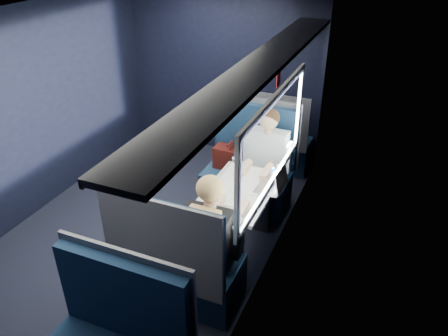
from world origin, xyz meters
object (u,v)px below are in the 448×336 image
at_px(seat_bay_far, 179,267).
at_px(seat_row_front, 272,142).
at_px(table, 236,196).
at_px(man, 265,161).
at_px(laptop, 275,183).
at_px(cup, 279,170).
at_px(bottle_small, 273,178).
at_px(seat_bay_near, 248,172).
at_px(woman, 213,234).

bearing_deg(seat_bay_far, seat_row_front, 90.00).
bearing_deg(table, man, 84.48).
xyz_separation_m(laptop, cup, (-0.04, 0.29, -0.02)).
bearing_deg(bottle_small, seat_row_front, 106.82).
distance_m(seat_bay_near, woman, 1.63).
xyz_separation_m(table, cup, (0.30, 0.44, 0.13)).
bearing_deg(seat_row_front, man, -77.17).
bearing_deg(woman, seat_bay_near, 99.46).
xyz_separation_m(man, cup, (0.23, -0.26, 0.07)).
distance_m(seat_bay_near, bottle_small, 0.92).
xyz_separation_m(table, man, (0.07, 0.70, 0.06)).
bearing_deg(bottle_small, seat_bay_near, 126.61).
xyz_separation_m(woman, laptop, (0.27, 0.86, 0.08)).
height_order(man, bottle_small, man).
xyz_separation_m(seat_bay_far, woman, (0.25, 0.17, 0.31)).
distance_m(seat_bay_far, seat_row_front, 2.67).
height_order(seat_bay_far, cup, seat_bay_far).
relative_size(seat_row_front, laptop, 3.63).
bearing_deg(seat_bay_near, laptop, -53.48).
relative_size(seat_bay_far, bottle_small, 6.43).
distance_m(man, cup, 0.35).
relative_size(man, woman, 1.00).
relative_size(table, cup, 10.23).
bearing_deg(seat_row_front, table, -84.20).
height_order(seat_row_front, woman, woman).
bearing_deg(cup, bottle_small, -90.00).
height_order(seat_bay_far, laptop, seat_bay_far).
distance_m(seat_row_front, woman, 2.54).
height_order(table, man, man).
relative_size(man, bottle_small, 6.75).
bearing_deg(seat_bay_far, man, 80.97).
relative_size(woman, laptop, 4.14).
xyz_separation_m(seat_row_front, bottle_small, (0.48, -1.59, 0.42)).
relative_size(table, man, 0.76).
height_order(seat_row_front, man, man).
bearing_deg(bottle_small, woman, -104.10).
xyz_separation_m(seat_bay_near, seat_bay_far, (0.01, -1.75, -0.01)).
height_order(seat_bay_far, seat_row_front, seat_bay_far).
height_order(woman, bottle_small, woman).
distance_m(seat_bay_far, bottle_small, 1.25).
bearing_deg(seat_row_front, laptop, -72.40).
relative_size(table, seat_bay_far, 0.79).
relative_size(seat_bay_far, cup, 12.89).
bearing_deg(cup, man, 131.64).
xyz_separation_m(seat_bay_near, bottle_small, (0.49, -0.66, 0.40)).
bearing_deg(man, bottle_small, -64.86).
distance_m(table, seat_row_front, 1.82).
height_order(seat_row_front, bottle_small, seat_row_front).
height_order(woman, cup, woman).
xyz_separation_m(woman, bottle_small, (0.23, 0.92, 0.10)).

